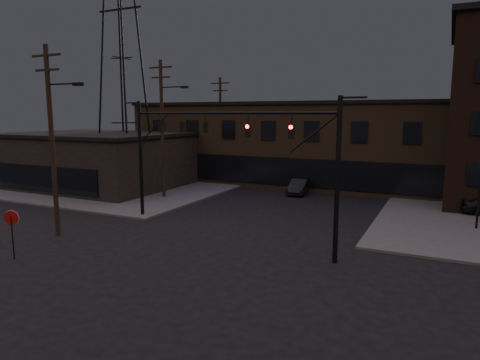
# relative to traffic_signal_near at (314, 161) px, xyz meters

# --- Properties ---
(ground) EXTENTS (140.00, 140.00, 0.00)m
(ground) POSITION_rel_traffic_signal_near_xyz_m (-5.36, -4.50, -4.93)
(ground) COLOR black
(ground) RESTS_ON ground
(sidewalk_nw) EXTENTS (30.00, 30.00, 0.15)m
(sidewalk_nw) POSITION_rel_traffic_signal_near_xyz_m (-27.36, 17.50, -4.86)
(sidewalk_nw) COLOR #474744
(sidewalk_nw) RESTS_ON ground
(building_row) EXTENTS (40.00, 12.00, 8.00)m
(building_row) POSITION_rel_traffic_signal_near_xyz_m (-5.36, 23.50, -0.93)
(building_row) COLOR #483826
(building_row) RESTS_ON ground
(building_left) EXTENTS (16.00, 12.00, 5.00)m
(building_left) POSITION_rel_traffic_signal_near_xyz_m (-25.36, 11.50, -2.43)
(building_left) COLOR black
(building_left) RESTS_ON ground
(traffic_signal_near) EXTENTS (7.12, 0.24, 8.00)m
(traffic_signal_near) POSITION_rel_traffic_signal_near_xyz_m (0.00, 0.00, 0.00)
(traffic_signal_near) COLOR black
(traffic_signal_near) RESTS_ON ground
(traffic_signal_far) EXTENTS (7.12, 0.24, 8.00)m
(traffic_signal_far) POSITION_rel_traffic_signal_near_xyz_m (-12.07, 3.50, 0.08)
(traffic_signal_far) COLOR black
(traffic_signal_far) RESTS_ON ground
(stop_sign) EXTENTS (0.72, 0.33, 2.48)m
(stop_sign) POSITION_rel_traffic_signal_near_xyz_m (-13.36, -6.49, -3.09)
(stop_sign) COLOR black
(stop_sign) RESTS_ON ground
(utility_pole_near) EXTENTS (3.70, 0.28, 11.00)m
(utility_pole_near) POSITION_rel_traffic_signal_near_xyz_m (-14.79, -2.50, 0.94)
(utility_pole_near) COLOR black
(utility_pole_near) RESTS_ON ground
(utility_pole_mid) EXTENTS (3.70, 0.28, 11.50)m
(utility_pole_mid) POSITION_rel_traffic_signal_near_xyz_m (-15.79, 9.50, 1.19)
(utility_pole_mid) COLOR black
(utility_pole_mid) RESTS_ON ground
(utility_pole_far) EXTENTS (2.20, 0.28, 11.00)m
(utility_pole_far) POSITION_rel_traffic_signal_near_xyz_m (-16.86, 21.50, 0.85)
(utility_pole_far) COLOR black
(utility_pole_far) RESTS_ON ground
(transmission_tower) EXTENTS (7.00, 7.00, 25.00)m
(transmission_tower) POSITION_rel_traffic_signal_near_xyz_m (-23.36, 13.50, 7.57)
(transmission_tower) COLOR black
(transmission_tower) RESTS_ON ground
(car_crossing) EXTENTS (1.81, 4.19, 1.34)m
(car_crossing) POSITION_rel_traffic_signal_near_xyz_m (-6.08, 16.47, -4.26)
(car_crossing) COLOR black
(car_crossing) RESTS_ON ground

